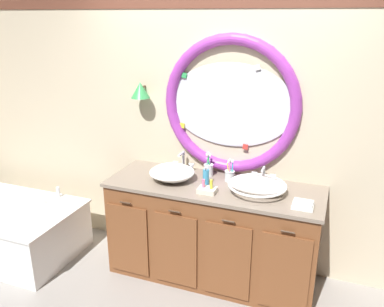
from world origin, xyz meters
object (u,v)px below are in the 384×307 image
object	(u,v)px
bathtub	(3,223)
toothbrush_holder_left	(209,169)
soap_dispenser	(206,176)
toiletry_basket	(207,190)
sink_basin_left	(172,172)
toothbrush_holder_right	(230,175)
folded_hand_towel	(303,205)
sink_basin_right	(257,185)

from	to	relation	value
bathtub	toothbrush_holder_left	size ratio (longest dim) A/B	6.80
soap_dispenser	toiletry_basket	bearing A→B (deg)	-67.36
sink_basin_left	toiletry_basket	distance (m)	0.39
toothbrush_holder_left	soap_dispenser	world-z (taller)	toothbrush_holder_left
toothbrush_holder_left	toothbrush_holder_right	size ratio (longest dim) A/B	1.04
bathtub	folded_hand_towel	distance (m)	2.85
toothbrush_holder_right	bathtub	bearing A→B (deg)	-167.44
sink_basin_left	toothbrush_holder_left	xyz separation A→B (m)	(0.26, 0.20, -0.01)
toothbrush_holder_right	soap_dispenser	size ratio (longest dim) A/B	1.29
toiletry_basket	soap_dispenser	bearing A→B (deg)	112.64
toothbrush_holder_left	toiletry_basket	world-z (taller)	toothbrush_holder_left
toothbrush_holder_left	toiletry_basket	distance (m)	0.36
sink_basin_right	soap_dispenser	distance (m)	0.44
toothbrush_holder_left	toothbrush_holder_right	xyz separation A→B (m)	(0.21, -0.05, -0.01)
toothbrush_holder_left	soap_dispenser	bearing A→B (deg)	-77.97
soap_dispenser	toothbrush_holder_right	bearing A→B (deg)	38.95
bathtub	soap_dispenser	distance (m)	2.11
sink_basin_right	sink_basin_left	bearing A→B (deg)	180.00
sink_basin_right	folded_hand_towel	size ratio (longest dim) A/B	3.02
toothbrush_holder_left	soap_dispenser	size ratio (longest dim) A/B	1.34
toiletry_basket	bathtub	bearing A→B (deg)	-174.77
sink_basin_right	folded_hand_towel	world-z (taller)	sink_basin_right
bathtub	toothbrush_holder_left	distance (m)	2.10
bathtub	folded_hand_towel	world-z (taller)	folded_hand_towel
bathtub	soap_dispenser	world-z (taller)	soap_dispenser
toothbrush_holder_left	folded_hand_towel	distance (m)	0.92
toothbrush_holder_left	bathtub	bearing A→B (deg)	-164.72
sink_basin_right	folded_hand_towel	bearing A→B (deg)	-20.27
sink_basin_left	toothbrush_holder_right	world-z (taller)	toothbrush_holder_right
soap_dispenser	folded_hand_towel	distance (m)	0.83
folded_hand_towel	toothbrush_holder_right	bearing A→B (deg)	155.75
toothbrush_holder_right	toiletry_basket	bearing A→B (deg)	-109.47
sink_basin_left	toothbrush_holder_left	distance (m)	0.33
sink_basin_left	toiletry_basket	size ratio (longest dim) A/B	2.69
sink_basin_right	toothbrush_holder_right	world-z (taller)	toothbrush_holder_right
bathtub	sink_basin_left	world-z (taller)	sink_basin_left
sink_basin_left	sink_basin_right	xyz separation A→B (m)	(0.74, -0.00, -0.01)
bathtub	toiletry_basket	size ratio (longest dim) A/B	10.18
bathtub	toothbrush_holder_left	xyz separation A→B (m)	(1.93, 0.53, 0.64)
sink_basin_left	soap_dispenser	size ratio (longest dim) A/B	2.41
folded_hand_towel	toothbrush_holder_left	bearing A→B (deg)	158.14
toothbrush_holder_left	soap_dispenser	distance (m)	0.19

